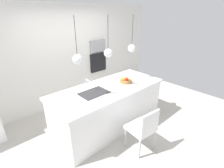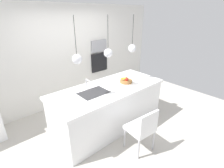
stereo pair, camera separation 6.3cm
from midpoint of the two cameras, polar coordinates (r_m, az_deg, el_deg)
name	(u,v)px [view 2 (the right image)]	position (r m, az deg, el deg)	size (l,w,h in m)	color
floor	(109,124)	(3.98, -0.64, -13.58)	(6.60, 6.60, 0.00)	#BCB7AD
back_wall	(68,56)	(4.69, -14.23, 9.15)	(6.00, 0.10, 2.60)	silver
kitchen_island	(109,107)	(3.72, -0.67, -7.75)	(2.47, 1.03, 0.94)	white
sink_basin	(94,93)	(3.29, -5.71, -3.05)	(0.56, 0.40, 0.02)	#2D2D30
faucet	(87,83)	(3.39, -7.94, 0.40)	(0.02, 0.17, 0.22)	silver
fruit_bowl	(126,81)	(3.74, 5.26, 1.16)	(0.27, 0.27, 0.14)	#9E6B38
microwave	(99,46)	(5.11, -4.17, 12.79)	(0.54, 0.08, 0.34)	#9E9EA3
oven	(99,62)	(5.23, -4.01, 7.39)	(0.56, 0.08, 0.56)	black
chair_near	(142,128)	(3.13, 10.89, -14.43)	(0.48, 0.47, 0.87)	white
pendant_light_left	(77,59)	(2.88, -11.18, 8.33)	(0.17, 0.17, 0.77)	silver
pendant_light_center	(108,53)	(3.27, -0.77, 10.49)	(0.17, 0.17, 0.77)	silver
pendant_light_right	(132,48)	(3.74, 7.33, 11.93)	(0.17, 0.17, 0.77)	silver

